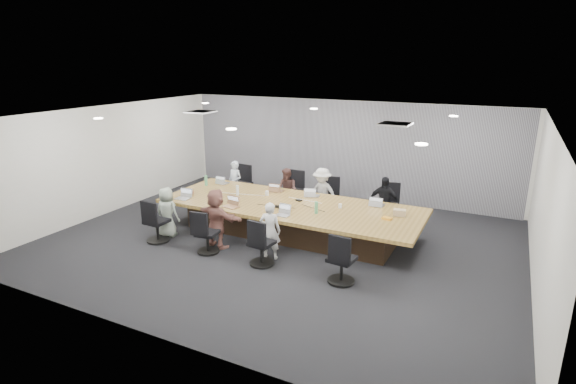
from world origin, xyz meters
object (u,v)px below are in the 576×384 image
at_px(chair_7, 342,263).
at_px(person_2, 322,193).
at_px(chair_1, 293,193).
at_px(person_4, 167,212).
at_px(bottle_green_right, 316,208).
at_px(conference_table, 290,218).
at_px(stapler, 279,207).
at_px(canvas_bag, 399,213).
at_px(laptop_1, 278,191).
at_px(bottle_green_left, 206,180).
at_px(mug_brown, 192,192).
at_px(chair_0, 242,187).
at_px(chair_2, 327,200).
at_px(chair_5, 208,236).
at_px(bottle_clear, 237,190).
at_px(person_6, 270,231).
at_px(person_1, 287,191).
at_px(laptop_4, 182,199).
at_px(laptop_2, 313,196).
at_px(chair_6, 262,247).
at_px(laptop_0, 224,183).
at_px(laptop_3, 377,205).
at_px(person_5, 217,218).
at_px(person_0, 235,183).
at_px(laptop_6, 282,215).
at_px(snack_packet, 387,218).
at_px(chair_3, 387,208).
at_px(person_3, 383,203).
at_px(chair_4, 157,225).

height_order(chair_7, person_2, person_2).
bearing_deg(chair_1, person_4, 60.83).
bearing_deg(chair_7, bottle_green_right, 135.42).
xyz_separation_m(conference_table, person_4, (-2.45, -1.35, 0.18)).
height_order(stapler, canvas_bag, canvas_bag).
distance_m(laptop_1, bottle_green_left, 1.95).
bearing_deg(chair_7, mug_brown, 170.13).
distance_m(chair_0, chair_1, 1.63).
xyz_separation_m(chair_2, chair_5, (-1.33, -3.40, -0.01)).
height_order(chair_0, bottle_clear, bottle_clear).
xyz_separation_m(person_6, bottle_green_left, (-2.86, 1.77, 0.28)).
relative_size(chair_1, bottle_clear, 3.55).
xyz_separation_m(person_1, stapler, (0.66, -1.74, 0.18)).
distance_m(chair_2, bottle_clear, 2.41).
distance_m(laptop_4, stapler, 2.41).
bearing_deg(stapler, laptop_2, 89.78).
relative_size(chair_5, chair_6, 0.95).
bearing_deg(chair_2, laptop_2, 75.55).
distance_m(person_1, bottle_green_right, 2.30).
bearing_deg(chair_2, chair_1, -14.45).
xyz_separation_m(chair_7, laptop_2, (-1.64, 2.50, 0.36)).
xyz_separation_m(laptop_0, laptop_1, (1.63, 0.00, 0.00)).
height_order(chair_5, laptop_3, laptop_3).
height_order(chair_7, canvas_bag, canvas_bag).
bearing_deg(chair_1, chair_6, 105.80).
height_order(laptop_3, person_5, person_5).
bearing_deg(person_0, chair_7, -25.48).
distance_m(laptop_2, bottle_clear, 1.85).
height_order(laptop_6, snack_packet, snack_packet).
bearing_deg(person_4, bottle_green_left, -87.73).
relative_size(person_2, canvas_bag, 5.13).
height_order(conference_table, laptop_1, laptop_1).
xyz_separation_m(laptop_6, snack_packet, (2.04, 0.77, 0.01)).
relative_size(person_0, laptop_6, 4.35).
xyz_separation_m(chair_3, person_2, (-1.58, -0.35, 0.25)).
bearing_deg(canvas_bag, mug_brown, -172.06).
bearing_deg(laptop_1, person_6, 108.69).
distance_m(chair_7, mug_brown, 4.57).
xyz_separation_m(chair_6, person_4, (-2.67, 0.35, 0.20)).
bearing_deg(laptop_2, chair_1, -54.84).
bearing_deg(person_5, person_3, -125.51).
relative_size(chair_5, bottle_green_right, 2.76).
relative_size(person_0, mug_brown, 12.21).
bearing_deg(chair_7, chair_4, -173.10).
xyz_separation_m(chair_5, chair_7, (2.96, 0.00, 0.03)).
bearing_deg(chair_4, person_3, 38.08).
bearing_deg(person_1, person_6, -62.28).
bearing_deg(bottle_clear, person_6, -40.13).
bearing_deg(person_1, stapler, -61.04).
bearing_deg(chair_7, person_5, -179.83).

